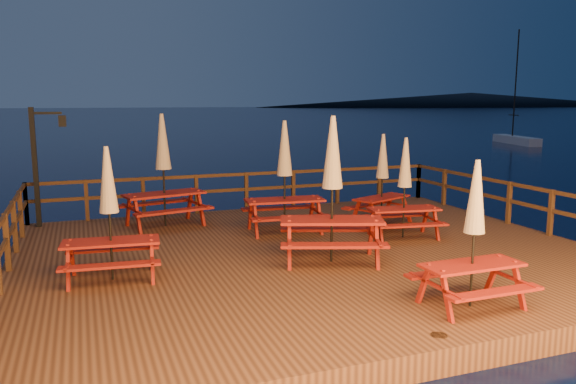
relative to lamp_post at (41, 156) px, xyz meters
The scene contains 14 objects.
ground 7.39m from the lamp_post, 40.16° to the right, with size 500.00×500.00×0.00m, color black.
deck 7.33m from the lamp_post, 40.16° to the right, with size 12.00×10.00×0.40m, color #432515.
deck_piles 7.48m from the lamp_post, 40.16° to the right, with size 11.44×9.44×1.40m.
railing 6.15m from the lamp_post, 27.22° to the right, with size 11.80×9.75×1.10m.
lamp_post is the anchor object (origin of this frame).
headland_right 295.09m from the lamp_post, 49.82° to the left, with size 230.40×86.40×7.00m, color black.
sailboat 40.44m from the lamp_post, 31.83° to the left, with size 2.71×6.32×9.30m.
picnic_table_0 3.06m from the lamp_post, 20.12° to the right, with size 2.29×2.03×2.84m.
picnic_table_1 7.72m from the lamp_post, 44.59° to the right, with size 2.45×2.23×2.88m.
picnic_table_2 8.95m from the lamp_post, 28.00° to the right, with size 1.82×1.58×2.33m.
picnic_table_3 10.63m from the lamp_post, 52.30° to the right, with size 1.62×1.33×2.29m.
picnic_table_4 8.62m from the lamp_post, 18.24° to the right, with size 2.01×1.85×2.32m.
picnic_table_5 6.13m from the lamp_post, 26.19° to the right, with size 2.03×1.73×2.69m.
picnic_table_6 5.29m from the lamp_post, 75.22° to the right, with size 1.80×1.53×2.39m.
Camera 1 is at (-4.45, -10.68, 3.58)m, focal length 35.00 mm.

